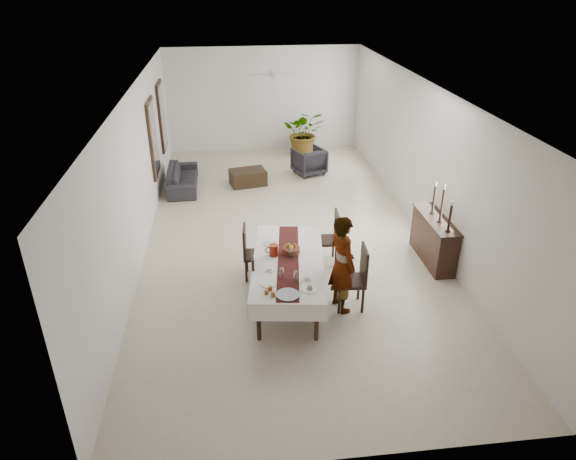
{
  "coord_description": "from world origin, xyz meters",
  "views": [
    {
      "loc": [
        -1.15,
        -10.13,
        5.25
      ],
      "look_at": [
        -0.18,
        -1.95,
        1.05
      ],
      "focal_mm": 32.0,
      "sensor_mm": 36.0,
      "label": 1
    }
  ],
  "objects_px": {
    "sideboard_body": "(433,240)",
    "sofa": "(183,178)",
    "dining_table_top": "(288,262)",
    "red_pitcher": "(274,250)",
    "woman": "(342,264)"
  },
  "relations": [
    {
      "from": "sideboard_body",
      "to": "sofa",
      "type": "relative_size",
      "value": 0.78
    },
    {
      "from": "dining_table_top",
      "to": "sofa",
      "type": "height_order",
      "value": "dining_table_top"
    },
    {
      "from": "sofa",
      "to": "red_pitcher",
      "type": "bearing_deg",
      "value": -160.84
    },
    {
      "from": "sideboard_body",
      "to": "sofa",
      "type": "bearing_deg",
      "value": 139.23
    },
    {
      "from": "dining_table_top",
      "to": "red_pitcher",
      "type": "distance_m",
      "value": 0.33
    },
    {
      "from": "red_pitcher",
      "to": "sideboard_body",
      "type": "height_order",
      "value": "red_pitcher"
    },
    {
      "from": "woman",
      "to": "sofa",
      "type": "height_order",
      "value": "woman"
    },
    {
      "from": "sideboard_body",
      "to": "sofa",
      "type": "xyz_separation_m",
      "value": [
        -5.21,
        4.49,
        -0.17
      ]
    },
    {
      "from": "dining_table_top",
      "to": "sideboard_body",
      "type": "height_order",
      "value": "sideboard_body"
    },
    {
      "from": "red_pitcher",
      "to": "woman",
      "type": "distance_m",
      "value": 1.24
    },
    {
      "from": "woman",
      "to": "sideboard_body",
      "type": "distance_m",
      "value": 2.6
    },
    {
      "from": "dining_table_top",
      "to": "sideboard_body",
      "type": "relative_size",
      "value": 1.65
    },
    {
      "from": "red_pitcher",
      "to": "sideboard_body",
      "type": "xyz_separation_m",
      "value": [
        3.26,
        0.8,
        -0.44
      ]
    },
    {
      "from": "sofa",
      "to": "dining_table_top",
      "type": "bearing_deg",
      "value": -159.31
    },
    {
      "from": "red_pitcher",
      "to": "sideboard_body",
      "type": "distance_m",
      "value": 3.38
    }
  ]
}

